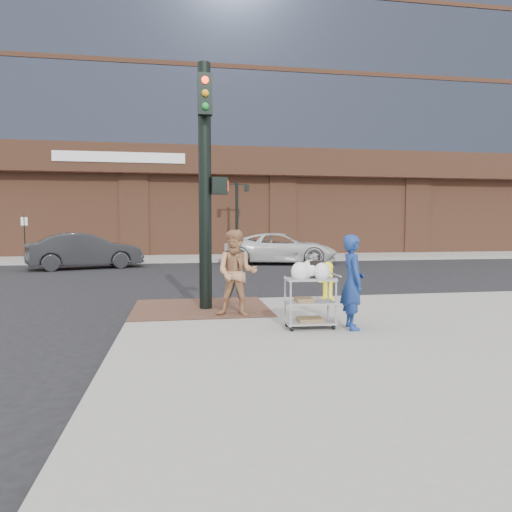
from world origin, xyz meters
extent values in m
plane|color=black|center=(0.00, 0.00, 0.00)|extent=(220.00, 220.00, 0.00)
cube|color=gray|center=(12.50, 32.00, 0.07)|extent=(65.00, 36.00, 0.15)
cube|color=#4F2F25|center=(-0.60, 0.90, 0.16)|extent=(2.80, 2.40, 0.01)
cube|color=brown|center=(5.00, 31.00, 14.15)|extent=(42.00, 26.00, 28.00)
cylinder|color=black|center=(2.00, 16.00, 2.15)|extent=(0.16, 0.16, 4.00)
cube|color=black|center=(2.00, 16.00, 4.05)|extent=(1.20, 0.06, 0.06)
cube|color=black|center=(1.45, 16.00, 3.85)|extent=(0.22, 0.22, 0.35)
cube|color=black|center=(2.55, 16.00, 3.85)|extent=(0.22, 0.22, 0.35)
cylinder|color=black|center=(-8.50, 15.00, 1.25)|extent=(0.05, 0.05, 2.20)
cylinder|color=black|center=(-0.50, 0.80, 2.65)|extent=(0.26, 0.26, 5.00)
cube|color=black|center=(-0.20, 0.80, 2.70)|extent=(0.32, 0.28, 0.34)
cube|color=#FF260C|center=(-0.04, 0.80, 2.70)|extent=(0.02, 0.18, 0.22)
cube|color=black|center=(-0.50, 0.52, 4.45)|extent=(0.28, 0.18, 0.80)
imported|color=navy|center=(1.84, -1.42, 0.95)|extent=(0.43, 0.61, 1.59)
imported|color=#A6734E|center=(0.05, -0.06, 0.98)|extent=(0.95, 0.83, 1.66)
imported|color=black|center=(-5.10, 11.89, 0.77)|extent=(4.98, 3.11, 1.55)
imported|color=silver|center=(3.74, 12.81, 0.75)|extent=(5.81, 3.67, 1.50)
cube|color=gray|center=(1.15, -1.27, 0.99)|extent=(0.85, 0.49, 0.03)
cube|color=gray|center=(1.15, -1.27, 0.59)|extent=(0.85, 0.49, 0.03)
cube|color=gray|center=(1.15, -1.27, 0.25)|extent=(0.85, 0.49, 0.03)
cube|color=black|center=(1.24, -1.23, 1.13)|extent=(0.20, 0.13, 0.29)
cube|color=brown|center=(1.04, -1.27, 0.64)|extent=(0.28, 0.31, 0.07)
cube|color=brown|center=(1.15, -1.27, 0.30)|extent=(0.42, 0.33, 0.06)
cylinder|color=yellow|center=(2.29, 1.24, 0.19)|extent=(0.30, 0.30, 0.09)
cylinder|color=yellow|center=(2.29, 1.24, 0.58)|extent=(0.21, 0.21, 0.67)
sphere|color=yellow|center=(2.29, 1.24, 0.95)|extent=(0.24, 0.24, 0.24)
cylinder|color=yellow|center=(2.29, 1.24, 0.63)|extent=(0.43, 0.10, 0.10)
cube|color=#A81513|center=(-7.14, 15.43, 0.67)|extent=(0.44, 0.40, 1.04)
cube|color=#1A1EAD|center=(-5.24, 14.92, 0.69)|extent=(0.55, 0.52, 1.08)
camera|label=1|loc=(-0.99, -8.65, 1.91)|focal=32.00mm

